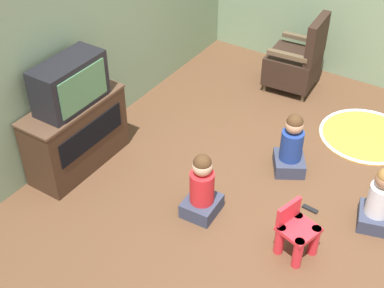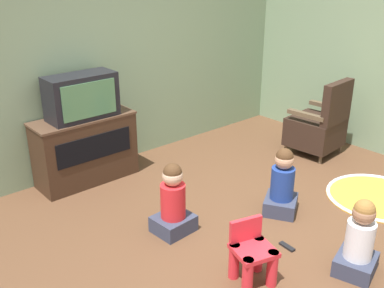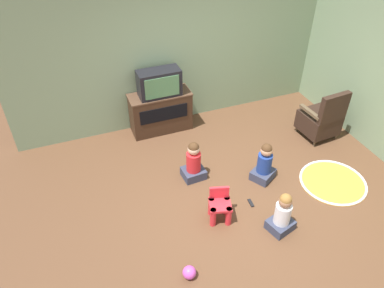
{
  "view_description": "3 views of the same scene",
  "coord_description": "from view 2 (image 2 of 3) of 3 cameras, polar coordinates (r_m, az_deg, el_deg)",
  "views": [
    {
      "loc": [
        -3.44,
        -1.2,
        3.52
      ],
      "look_at": [
        -0.39,
        0.77,
        0.69
      ],
      "focal_mm": 50.0,
      "sensor_mm": 36.0,
      "label": 1
    },
    {
      "loc": [
        -2.57,
        -2.08,
        2.26
      ],
      "look_at": [
        -0.14,
        0.73,
        0.73
      ],
      "focal_mm": 42.0,
      "sensor_mm": 36.0,
      "label": 2
    },
    {
      "loc": [
        -2.02,
        -3.38,
        4.0
      ],
      "look_at": [
        -0.57,
        0.39,
        0.86
      ],
      "focal_mm": 35.0,
      "sensor_mm": 36.0,
      "label": 3
    }
  ],
  "objects": [
    {
      "name": "child_watching_left",
      "position": [
        3.71,
        20.46,
        -11.58
      ],
      "size": [
        0.39,
        0.36,
        0.64
      ],
      "rotation": [
        0.0,
        0.0,
        0.28
      ],
      "color": "#33384C",
      "rests_on": "ground_plane"
    },
    {
      "name": "black_armchair",
      "position": [
        5.74,
        15.79,
        2.21
      ],
      "size": [
        0.61,
        0.62,
        0.95
      ],
      "rotation": [
        0.0,
        0.0,
        3.22
      ],
      "color": "brown",
      "rests_on": "ground_plane"
    },
    {
      "name": "remote_control",
      "position": [
        3.98,
        11.97,
        -12.62
      ],
      "size": [
        0.06,
        0.15,
        0.02
      ],
      "rotation": [
        0.0,
        0.0,
        1.49
      ],
      "color": "black",
      "rests_on": "ground_plane"
    },
    {
      "name": "child_watching_right",
      "position": [
        3.97,
        -2.42,
        -7.47
      ],
      "size": [
        0.35,
        0.31,
        0.66
      ],
      "rotation": [
        0.0,
        0.0,
        0.06
      ],
      "color": "#33384C",
      "rests_on": "ground_plane"
    },
    {
      "name": "tv_cabinet",
      "position": [
        4.97,
        -13.38,
        -0.51
      ],
      "size": [
        1.08,
        0.44,
        0.73
      ],
      "color": "#382316",
      "rests_on": "ground_plane"
    },
    {
      "name": "child_watching_center",
      "position": [
        4.34,
        11.38,
        -5.13
      ],
      "size": [
        0.44,
        0.42,
        0.66
      ],
      "rotation": [
        0.0,
        0.0,
        0.54
      ],
      "color": "#33384C",
      "rests_on": "ground_plane"
    },
    {
      "name": "play_mat",
      "position": [
        5.0,
        22.44,
        -6.22
      ],
      "size": [
        1.01,
        1.01,
        0.04
      ],
      "color": "gold",
      "rests_on": "ground_plane"
    },
    {
      "name": "ground_plane",
      "position": [
        4.01,
        8.61,
        -12.23
      ],
      "size": [
        30.0,
        30.0,
        0.0
      ],
      "primitive_type": "plane",
      "color": "brown"
    },
    {
      "name": "wall_back",
      "position": [
        5.1,
        -12.17,
        12.68
      ],
      "size": [
        5.71,
        0.12,
        2.88
      ],
      "color": "gray",
      "rests_on": "ground_plane"
    },
    {
      "name": "television",
      "position": [
        4.75,
        -13.84,
        5.88
      ],
      "size": [
        0.72,
        0.34,
        0.46
      ],
      "color": "black",
      "rests_on": "tv_cabinet"
    },
    {
      "name": "yellow_kid_chair",
      "position": [
        3.48,
        7.64,
        -13.98
      ],
      "size": [
        0.36,
        0.35,
        0.48
      ],
      "rotation": [
        0.0,
        0.0,
        -0.28
      ],
      "color": "red",
      "rests_on": "ground_plane"
    }
  ]
}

